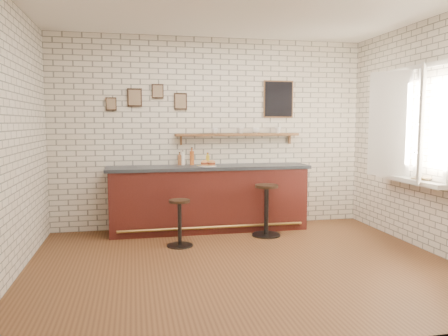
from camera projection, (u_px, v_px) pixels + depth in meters
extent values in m
plane|color=brown|center=(242.00, 264.00, 5.18)|extent=(5.00, 5.00, 0.00)
cube|color=#491813|center=(209.00, 200.00, 6.76)|extent=(3.00, 0.58, 0.96)
cube|color=#2D333A|center=(209.00, 167.00, 6.71)|extent=(3.10, 0.62, 0.05)
cylinder|color=olive|center=(213.00, 227.00, 6.49)|extent=(2.79, 0.04, 0.04)
cylinder|color=white|center=(207.00, 166.00, 6.63)|extent=(0.28, 0.28, 0.01)
cylinder|color=gold|center=(211.00, 165.00, 6.67)|extent=(0.05, 0.05, 0.00)
cylinder|color=gold|center=(209.00, 165.00, 6.63)|extent=(0.05, 0.05, 0.00)
cylinder|color=gold|center=(199.00, 165.00, 6.67)|extent=(0.06, 0.06, 0.00)
cylinder|color=gold|center=(209.00, 165.00, 6.68)|extent=(0.06, 0.06, 0.00)
cylinder|color=gold|center=(201.00, 166.00, 6.57)|extent=(0.06, 0.06, 0.00)
cylinder|color=gold|center=(211.00, 165.00, 6.65)|extent=(0.04, 0.04, 0.00)
cylinder|color=gold|center=(207.00, 166.00, 6.57)|extent=(0.05, 0.05, 0.00)
cylinder|color=gold|center=(201.00, 166.00, 6.56)|extent=(0.04, 0.04, 0.00)
cylinder|color=gold|center=(198.00, 165.00, 6.61)|extent=(0.05, 0.05, 0.00)
cylinder|color=gold|center=(211.00, 166.00, 6.59)|extent=(0.06, 0.06, 0.00)
cylinder|color=brown|center=(180.00, 160.00, 6.79)|extent=(0.06, 0.06, 0.16)
cylinder|color=brown|center=(180.00, 154.00, 6.78)|extent=(0.02, 0.02, 0.03)
cylinder|color=black|center=(180.00, 152.00, 6.78)|extent=(0.03, 0.03, 0.01)
cylinder|color=white|center=(183.00, 159.00, 6.80)|extent=(0.06, 0.06, 0.18)
cylinder|color=white|center=(183.00, 153.00, 6.79)|extent=(0.02, 0.02, 0.04)
cylinder|color=black|center=(183.00, 151.00, 6.79)|extent=(0.02, 0.02, 0.01)
cylinder|color=#A84C1B|center=(192.00, 158.00, 6.83)|extent=(0.07, 0.07, 0.22)
cylinder|color=#A84C1B|center=(192.00, 150.00, 6.81)|extent=(0.02, 0.02, 0.05)
cylinder|color=black|center=(192.00, 148.00, 6.81)|extent=(0.03, 0.03, 0.01)
cylinder|color=gold|center=(208.00, 160.00, 6.88)|extent=(0.06, 0.06, 0.15)
cylinder|color=gold|center=(208.00, 154.00, 6.87)|extent=(0.03, 0.03, 0.03)
cylinder|color=maroon|center=(208.00, 153.00, 6.87)|extent=(0.03, 0.03, 0.01)
cylinder|color=black|center=(180.00, 245.00, 5.93)|extent=(0.35, 0.35, 0.02)
cylinder|color=black|center=(180.00, 224.00, 5.90)|extent=(0.05, 0.05, 0.59)
cylinder|color=black|center=(179.00, 201.00, 5.87)|extent=(0.34, 0.34, 0.04)
cylinder|color=black|center=(266.00, 235.00, 6.48)|extent=(0.42, 0.42, 0.02)
cylinder|color=black|center=(266.00, 211.00, 6.45)|extent=(0.06, 0.06, 0.70)
cylinder|color=black|center=(267.00, 186.00, 6.41)|extent=(0.37, 0.37, 0.04)
cube|color=brown|center=(238.00, 135.00, 6.95)|extent=(2.00, 0.18, 0.04)
cube|color=brown|center=(181.00, 140.00, 6.85)|extent=(0.03, 0.04, 0.16)
cube|color=brown|center=(290.00, 139.00, 7.21)|extent=(0.03, 0.04, 0.16)
imported|color=white|center=(215.00, 131.00, 6.87)|extent=(0.13, 0.13, 0.09)
imported|color=white|center=(241.00, 130.00, 6.96)|extent=(0.15, 0.15, 0.10)
imported|color=white|center=(256.00, 130.00, 7.01)|extent=(0.12, 0.12, 0.09)
imported|color=white|center=(278.00, 130.00, 7.08)|extent=(0.11, 0.11, 0.10)
cube|color=black|center=(135.00, 98.00, 6.65)|extent=(0.22, 0.02, 0.28)
cube|color=black|center=(158.00, 91.00, 6.71)|extent=(0.18, 0.02, 0.22)
cube|color=black|center=(180.00, 101.00, 6.79)|extent=(0.20, 0.02, 0.26)
cube|color=black|center=(111.00, 104.00, 6.59)|extent=(0.16, 0.02, 0.20)
cube|color=black|center=(278.00, 99.00, 7.11)|extent=(0.46, 0.02, 0.56)
cube|color=white|center=(410.00, 180.00, 5.86)|extent=(0.20, 1.35, 0.06)
cube|color=white|center=(420.00, 67.00, 5.72)|extent=(0.05, 1.30, 0.06)
cube|color=white|center=(415.00, 180.00, 5.87)|extent=(0.05, 1.30, 0.06)
cube|color=white|center=(391.00, 124.00, 6.38)|extent=(0.05, 0.06, 1.50)
cube|color=white|center=(422.00, 124.00, 5.47)|extent=(0.40, 0.46, 1.46)
cube|color=white|center=(394.00, 124.00, 6.06)|extent=(0.40, 0.46, 1.46)
imported|color=tan|center=(419.00, 179.00, 5.64)|extent=(0.26, 0.28, 0.02)
imported|color=tan|center=(419.00, 178.00, 5.64)|extent=(0.16, 0.21, 0.02)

